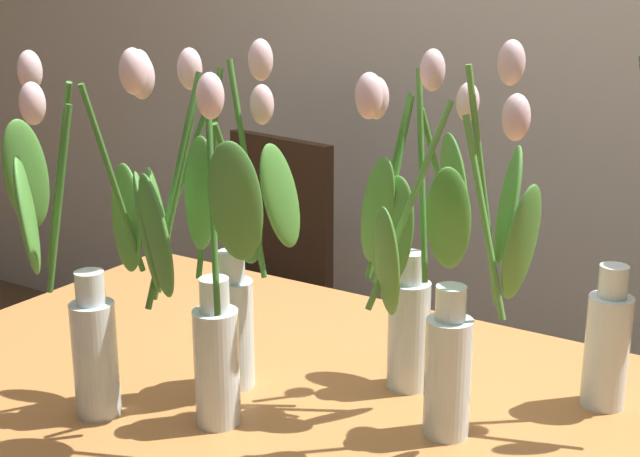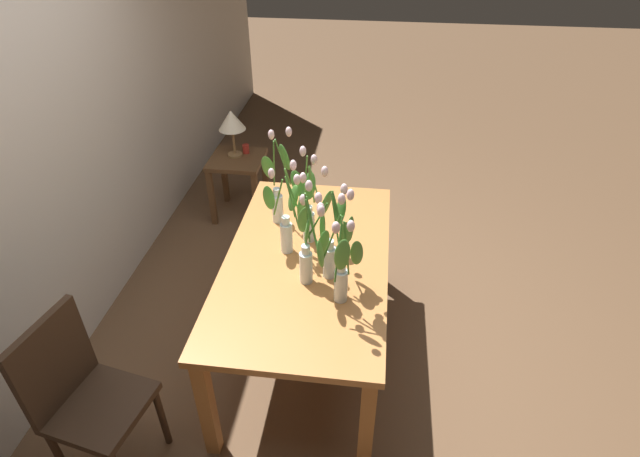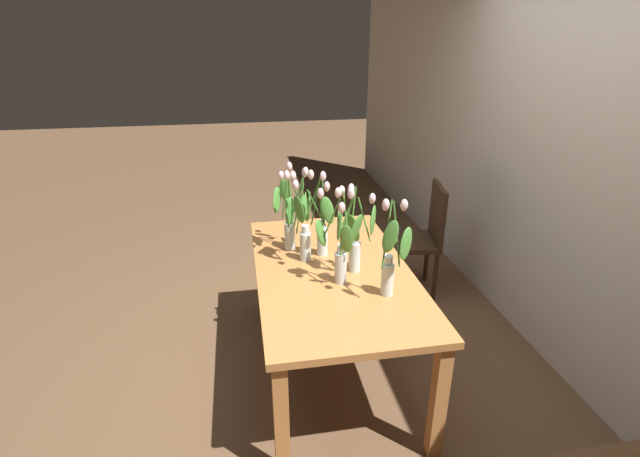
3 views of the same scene
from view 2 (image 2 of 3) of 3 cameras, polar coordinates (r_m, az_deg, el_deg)
The scene contains 13 objects.
ground_plane at distance 3.30m, azimuth -1.31°, elevation -13.42°, with size 18.00×18.00×0.00m, color brown.
room_wall_rear at distance 3.05m, azimuth -30.89°, elevation 8.43°, with size 9.00×0.10×2.70m, color beige.
dining_table at distance 2.85m, azimuth -1.48°, elevation -4.74°, with size 1.60×0.90×0.74m.
tulip_vase_0 at distance 2.50m, azimuth -1.12°, elevation -2.30°, with size 0.22×0.21×0.56m.
tulip_vase_1 at distance 2.72m, azimuth -3.55°, elevation 1.33°, with size 0.17×0.25×0.55m.
tulip_vase_2 at distance 2.52m, azimuth 1.41°, elevation -1.44°, with size 0.21×0.27×0.56m.
tulip_vase_3 at distance 3.01m, azimuth -4.84°, elevation 4.26°, with size 0.17×0.20×0.58m.
tulip_vase_4 at distance 2.38m, azimuth 2.28°, elevation -4.66°, with size 0.17×0.24×0.54m.
tulip_vase_5 at distance 2.81m, azimuth -1.14°, elevation 2.25°, with size 0.23×0.28×0.57m.
dining_chair at distance 2.66m, azimuth -25.40°, elevation -16.52°, with size 0.47×0.47×0.93m.
side_table at distance 4.34m, azimuth -9.35°, elevation 6.56°, with size 0.44×0.44×0.55m.
table_lamp at distance 4.20m, azimuth -10.03°, elevation 11.92°, with size 0.22×0.22×0.40m.
pillar_candle at distance 4.34m, azimuth -8.43°, elevation 8.96°, with size 0.06×0.06×0.07m, color #B72D23.
Camera 2 is at (-2.16, -0.35, 2.47)m, focal length 28.13 mm.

